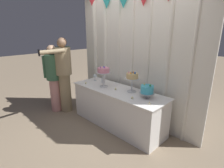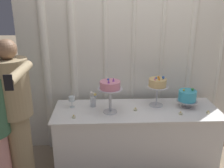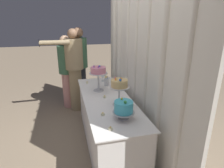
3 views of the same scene
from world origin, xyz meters
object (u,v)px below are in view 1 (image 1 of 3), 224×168
guest_man_dark_suit (54,76)px  cake_display_rightmost (147,90)px  tealight_near_left (116,89)px  guest_man_pink_jacket (64,71)px  guest_girl_blue_dress (64,73)px  tealight_far_left (86,83)px  tealight_near_right (132,98)px  cake_display_leftmost (103,72)px  cake_table (117,108)px  wine_glass (95,76)px  cake_display_center (132,77)px  flower_vase (103,79)px  tealight_far_right (149,104)px

guest_man_dark_suit → cake_display_rightmost: bearing=15.1°
tealight_near_left → guest_man_pink_jacket: size_ratio=0.03×
tealight_near_left → guest_man_dark_suit: bearing=-161.6°
guest_girl_blue_dress → tealight_near_left: bearing=14.9°
tealight_far_left → guest_girl_blue_dress: bearing=-162.6°
tealight_near_right → cake_display_rightmost: bearing=57.0°
cake_display_leftmost → guest_man_pink_jacket: (-1.17, -0.19, -0.14)m
cake_table → wine_glass: 0.93m
guest_girl_blue_dress → cake_display_rightmost: bearing=12.4°
guest_girl_blue_dress → guest_man_dark_suit: guest_girl_blue_dress is taller
cake_display_leftmost → guest_girl_blue_dress: 1.04m
cake_display_center → flower_vase: 0.81m
cake_table → guest_man_dark_suit: size_ratio=1.31×
cake_display_leftmost → tealight_far_right: bearing=-4.3°
tealight_far_right → guest_man_pink_jacket: 2.32m
cake_display_rightmost → guest_girl_blue_dress: 1.98m
tealight_near_right → guest_girl_blue_dress: size_ratio=0.03×
cake_display_rightmost → tealight_near_left: bearing=-172.7°
wine_glass → tealight_far_right: wine_glass is taller
cake_display_center → cake_display_leftmost: bearing=-164.0°
flower_vase → cake_table: bearing=-12.1°
tealight_far_left → tealight_near_right: same height
cake_table → cake_display_leftmost: bearing=-169.5°
cake_display_center → guest_girl_blue_dress: (-1.57, -0.48, -0.11)m
cake_display_rightmost → flower_vase: cake_display_rightmost is taller
cake_table → tealight_near_right: 0.64m
cake_display_leftmost → flower_vase: size_ratio=2.07×
wine_glass → cake_table: bearing=-7.5°
tealight_far_right → guest_girl_blue_dress: 2.14m
cake_display_center → tealight_far_right: size_ratio=8.55×
tealight_far_right → guest_man_dark_suit: bearing=-170.9°
cake_display_center → guest_girl_blue_dress: 1.64m
tealight_far_right → flower_vase: bearing=169.1°
cake_display_leftmost → flower_vase: (-0.20, 0.17, -0.22)m
cake_table → tealight_far_left: size_ratio=49.73×
cake_table → tealight_near_left: 0.39m
cake_display_leftmost → guest_man_dark_suit: size_ratio=0.28×
cake_table → tealight_far_right: bearing=-10.1°
wine_glass → guest_man_pink_jacket: guest_man_pink_jacket is taller
wine_glass → flower_vase: bearing=1.9°
guest_girl_blue_dress → tealight_near_right: bearing=6.8°
flower_vase → guest_man_pink_jacket: size_ratio=0.12×
tealight_near_right → cake_display_center: bearing=130.5°
cake_table → cake_display_rightmost: (0.63, 0.05, 0.51)m
flower_vase → wine_glass: bearing=-178.1°
cake_display_leftmost → cake_display_center: size_ratio=1.09×
tealight_far_left → tealight_near_left: size_ratio=0.89×
tealight_near_left → tealight_far_right: same height
cake_display_rightmost → wine_glass: size_ratio=1.80×
cake_display_rightmost → wine_glass: 1.41m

